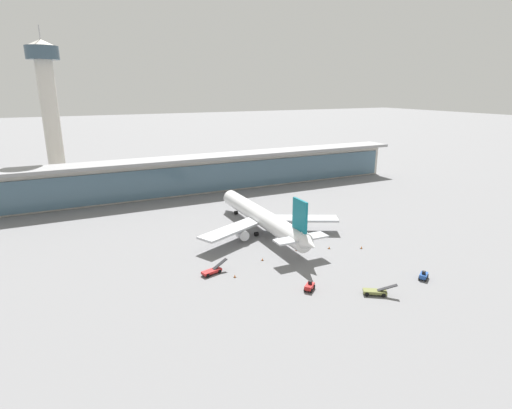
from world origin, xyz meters
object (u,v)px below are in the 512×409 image
object	(u,v)px
service_truck_mid_apron_olive	(376,291)
safety_cone_bravo	(329,248)
service_truck_near_nose_blue	(302,237)
safety_cone_echo	(235,276)
service_truck_under_wing_red	(310,286)
airliner_on_stand	(263,218)
service_truck_by_tail_red	(212,271)
control_tower	(49,105)
safety_cone_alpha	(262,259)
service_truck_on_taxiway_blue	(424,275)
safety_cone_charlie	(296,250)
safety_cone_delta	(361,247)

from	to	relation	value
service_truck_mid_apron_olive	safety_cone_bravo	distance (m)	25.97
service_truck_near_nose_blue	safety_cone_echo	size ratio (longest dim) A/B	4.49
service_truck_under_wing_red	safety_cone_bravo	xyz separation A→B (m)	(17.69, 17.24, -0.56)
airliner_on_stand	service_truck_by_tail_red	world-z (taller)	airliner_on_stand
control_tower	safety_cone_bravo	distance (m)	124.22
service_truck_near_nose_blue	service_truck_under_wing_red	distance (m)	29.80
service_truck_under_wing_red	service_truck_by_tail_red	xyz separation A→B (m)	(-15.85, 16.64, -0.07)
service_truck_under_wing_red	service_truck_mid_apron_olive	xyz separation A→B (m)	(11.24, -7.91, -0.07)
safety_cone_echo	safety_cone_alpha	bearing A→B (deg)	29.55
service_truck_by_tail_red	service_truck_on_taxiway_blue	bearing A→B (deg)	-29.43
service_truck_near_nose_blue	safety_cone_echo	bearing A→B (deg)	-153.13
service_truck_on_taxiway_blue	control_tower	distance (m)	148.36
safety_cone_bravo	safety_cone_echo	bearing A→B (deg)	-171.17
service_truck_under_wing_red	control_tower	distance (m)	131.42
service_truck_on_taxiway_blue	safety_cone_bravo	size ratio (longest dim) A/B	4.76
service_truck_under_wing_red	safety_cone_bravo	world-z (taller)	service_truck_under_wing_red
control_tower	safety_cone_charlie	distance (m)	117.78
safety_cone_delta	service_truck_mid_apron_olive	bearing A→B (deg)	-123.75
safety_cone_bravo	service_truck_under_wing_red	bearing A→B (deg)	-135.73
service_truck_near_nose_blue	service_truck_mid_apron_olive	distance (m)	34.09
safety_cone_alpha	safety_cone_echo	bearing A→B (deg)	-150.45
safety_cone_alpha	safety_cone_delta	world-z (taller)	same
airliner_on_stand	safety_cone_echo	distance (m)	30.67
service_truck_near_nose_blue	safety_cone_bravo	bearing A→B (deg)	-70.07
airliner_on_stand	service_truck_under_wing_red	xyz separation A→B (m)	(-7.33, -36.10, -3.96)
service_truck_by_tail_red	safety_cone_echo	world-z (taller)	service_truck_by_tail_red
airliner_on_stand	safety_cone_echo	size ratio (longest dim) A/B	82.19
safety_cone_bravo	safety_cone_echo	world-z (taller)	same
service_truck_by_tail_red	control_tower	bearing A→B (deg)	106.05
safety_cone_bravo	service_truck_mid_apron_olive	bearing A→B (deg)	-104.38
safety_cone_alpha	safety_cone_delta	xyz separation A→B (m)	(27.49, -4.79, 0.00)
safety_cone_bravo	safety_cone_charlie	distance (m)	9.04
service_truck_near_nose_blue	safety_cone_delta	world-z (taller)	service_truck_near_nose_blue
service_truck_on_taxiway_blue	safety_cone_charlie	bearing A→B (deg)	122.15
airliner_on_stand	safety_cone_delta	size ratio (longest dim) A/B	82.19
service_truck_near_nose_blue	service_truck_by_tail_red	bearing A→B (deg)	-162.82
safety_cone_alpha	safety_cone_charlie	xyz separation A→B (m)	(11.03, 1.71, 0.00)
service_truck_near_nose_blue	service_truck_by_tail_red	world-z (taller)	service_truck_by_tail_red
service_truck_near_nose_blue	control_tower	distance (m)	115.32
safety_cone_alpha	safety_cone_echo	distance (m)	11.44
service_truck_under_wing_red	safety_cone_charlie	xyz separation A→B (m)	(9.08, 20.00, -0.56)
safety_cone_echo	service_truck_near_nose_blue	bearing A→B (deg)	26.87
service_truck_by_tail_red	service_truck_near_nose_blue	bearing A→B (deg)	17.18
service_truck_mid_apron_olive	safety_cone_charlie	size ratio (longest dim) A/B	9.12
service_truck_under_wing_red	service_truck_mid_apron_olive	size ratio (longest dim) A/B	0.52
airliner_on_stand	service_truck_by_tail_red	size ratio (longest dim) A/B	8.32
safety_cone_bravo	control_tower	bearing A→B (deg)	121.82
service_truck_on_taxiway_blue	safety_cone_bravo	xyz separation A→B (m)	(-8.35, 24.24, -0.56)
service_truck_mid_apron_olive	safety_cone_delta	xyz separation A→B (m)	(14.30, 21.40, -0.49)
safety_cone_delta	safety_cone_alpha	bearing A→B (deg)	170.11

